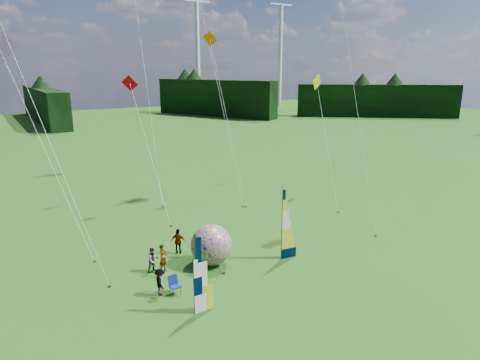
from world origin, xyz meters
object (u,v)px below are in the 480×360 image
spectator_b (153,260)px  spectator_c (160,282)px  feather_banner_main (282,225)px  side_banner_far (194,288)px  kite_whale (219,86)px  side_banner_left (196,276)px  spectator_a (163,258)px  spectator_d (178,241)px  camp_chair (175,285)px  bol_inflatable (211,245)px

spectator_b → spectator_c: 2.84m
feather_banner_main → spectator_b: (-7.44, 2.64, -1.53)m
side_banner_far → feather_banner_main: bearing=21.4°
kite_whale → spectator_b: bearing=-147.3°
side_banner_far → side_banner_left: bearing=14.6°
side_banner_left → kite_whale: kite_whale is taller
side_banner_left → kite_whale: 23.18m
side_banner_left → kite_whale: size_ratio=0.20×
side_banner_far → spectator_b: side_banner_far is taller
spectator_a → spectator_b: (-0.51, 0.31, -0.10)m
spectator_a → spectator_d: spectator_a is taller
spectator_b → spectator_d: bearing=28.3°
spectator_c → kite_whale: size_ratio=0.07×
spectator_c → kite_whale: (12.52, 15.84, 9.25)m
side_banner_far → spectator_b: size_ratio=1.91×
spectator_a → spectator_c: size_ratio=1.14×
spectator_c → spectator_d: 5.26m
spectator_d → camp_chair: size_ratio=1.65×
spectator_a → kite_whale: size_ratio=0.09×
side_banner_far → spectator_d: 7.30m
side_banner_left → spectator_a: side_banner_left is taller
spectator_a → spectator_d: 2.61m
camp_chair → side_banner_far: bearing=-92.6°
bol_inflatable → side_banner_left: bearing=-125.7°
feather_banner_main → kite_whale: (4.44, 15.71, 7.72)m
side_banner_far → camp_chair: side_banner_far is taller
side_banner_far → spectator_a: size_ratio=1.68×
spectator_b → camp_chair: bearing=-95.0°
side_banner_left → camp_chair: bearing=99.7°
spectator_b → camp_chair: 3.08m
camp_chair → kite_whale: size_ratio=0.05×
side_banner_far → spectator_d: size_ratio=1.72×
side_banner_left → spectator_b: (-0.24, 5.32, -1.24)m
spectator_c → spectator_d: (2.96, 4.34, 0.09)m
spectator_a → spectator_d: bearing=11.6°
spectator_b → spectator_a: bearing=-37.1°
side_banner_left → bol_inflatable: size_ratio=1.58×
side_banner_far → spectator_c: bearing=107.1°
side_banner_far → spectator_d: bearing=73.4°
spectator_a → spectator_d: (1.80, 1.89, -0.02)m
kite_whale → side_banner_left: bearing=-137.3°
feather_banner_main → camp_chair: 7.60m
kite_whale → spectator_d: bearing=-144.8°
side_banner_left → spectator_c: 2.97m
side_banner_far → spectator_b: bearing=92.1°
bol_inflatable → spectator_d: (-1.08, 2.51, -0.43)m
spectator_b → side_banner_far: bearing=-95.0°
camp_chair → spectator_c: bearing=153.1°
feather_banner_main → kite_whale: 18.06m
camp_chair → kite_whale: kite_whale is taller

